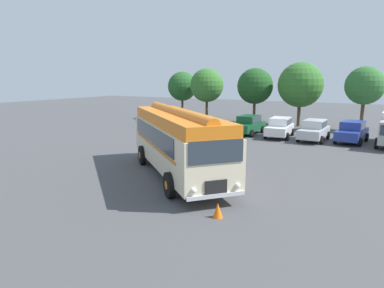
% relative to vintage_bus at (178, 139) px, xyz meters
% --- Properties ---
extents(ground_plane, '(120.00, 120.00, 0.00)m').
position_rel_vintage_bus_xyz_m(ground_plane, '(0.83, 0.01, -1.89)').
color(ground_plane, '#474749').
extents(vintage_bus, '(9.16, 8.52, 3.49)m').
position_rel_vintage_bus_xyz_m(vintage_bus, '(0.00, 0.00, 0.00)').
color(vintage_bus, beige).
rests_on(vintage_bus, ground).
extents(car_near_left, '(2.14, 4.29, 1.66)m').
position_rel_vintage_bus_xyz_m(car_near_left, '(-1.47, 14.47, -1.05)').
color(car_near_left, '#144C28').
rests_on(car_near_left, ground).
extents(car_mid_left, '(2.16, 4.30, 1.66)m').
position_rel_vintage_bus_xyz_m(car_mid_left, '(1.44, 14.20, -1.05)').
color(car_mid_left, silver).
rests_on(car_mid_left, ground).
extents(car_mid_right, '(2.11, 4.27, 1.66)m').
position_rel_vintage_bus_xyz_m(car_mid_right, '(4.27, 13.98, -1.05)').
color(car_mid_right, '#B7BABF').
rests_on(car_mid_right, ground).
extents(car_far_right, '(2.35, 4.38, 1.66)m').
position_rel_vintage_bus_xyz_m(car_far_right, '(7.01, 14.55, -1.05)').
color(car_far_right, navy).
rests_on(car_far_right, ground).
extents(tree_far_left, '(3.51, 3.51, 5.73)m').
position_rel_vintage_bus_xyz_m(tree_far_left, '(-12.57, 21.62, 2.01)').
color(tree_far_left, '#4C3823').
rests_on(tree_far_left, ground).
extents(tree_left_of_centre, '(3.76, 3.76, 6.04)m').
position_rel_vintage_bus_xyz_m(tree_left_of_centre, '(-8.71, 20.41, 2.25)').
color(tree_left_of_centre, '#4C3823').
rests_on(tree_left_of_centre, ground).
extents(tree_centre, '(3.90, 3.90, 6.04)m').
position_rel_vintage_bus_xyz_m(tree_centre, '(-3.45, 22.05, 2.28)').
color(tree_centre, '#4C3823').
rests_on(tree_centre, ground).
extents(tree_right_of_centre, '(4.59, 4.59, 6.57)m').
position_rel_vintage_bus_xyz_m(tree_right_of_centre, '(1.22, 21.96, 2.32)').
color(tree_right_of_centre, '#4C3823').
rests_on(tree_right_of_centre, ground).
extents(tree_far_right, '(3.53, 3.53, 6.04)m').
position_rel_vintage_bus_xyz_m(tree_far_right, '(7.35, 21.21, 2.43)').
color(tree_far_right, '#4C3823').
rests_on(tree_far_right, ground).
extents(traffic_cone, '(0.36, 0.36, 0.55)m').
position_rel_vintage_bus_xyz_m(traffic_cone, '(4.12, -3.94, -1.62)').
color(traffic_cone, orange).
rests_on(traffic_cone, ground).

